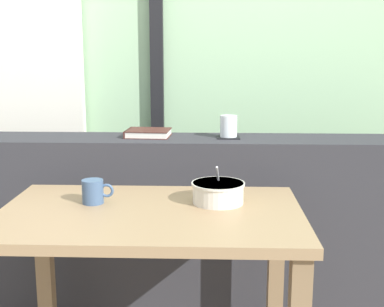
# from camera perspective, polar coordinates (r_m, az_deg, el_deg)

# --- Properties ---
(outdoor_backdrop) EXTENTS (4.80, 0.08, 2.80)m
(outdoor_backdrop) POSITION_cam_1_polar(r_m,az_deg,el_deg) (2.97, -1.42, 14.56)
(outdoor_backdrop) COLOR #9EC699
(outdoor_backdrop) RESTS_ON ground
(curtain_left_panel) EXTENTS (0.56, 0.06, 2.50)m
(curtain_left_panel) POSITION_cam_1_polar(r_m,az_deg,el_deg) (3.02, -17.22, 11.16)
(curtain_left_panel) COLOR silver
(curtain_left_panel) RESTS_ON ground
(window_divider_post) EXTENTS (0.07, 0.05, 2.60)m
(window_divider_post) POSITION_cam_1_polar(r_m,az_deg,el_deg) (2.90, -3.90, 12.63)
(window_divider_post) COLOR black
(window_divider_post) RESTS_ON ground
(dark_console_ledge) EXTENTS (2.80, 0.29, 0.85)m
(dark_console_ledge) POSITION_cam_1_polar(r_m,az_deg,el_deg) (2.44, -2.27, -8.08)
(dark_console_ledge) COLOR #2D2D33
(dark_console_ledge) RESTS_ON ground
(breakfast_table) EXTENTS (1.03, 0.65, 0.70)m
(breakfast_table) POSITION_cam_1_polar(r_m,az_deg,el_deg) (1.82, -4.53, -9.78)
(breakfast_table) COLOR #826849
(breakfast_table) RESTS_ON ground
(coaster_square) EXTENTS (0.10, 0.10, 0.00)m
(coaster_square) POSITION_cam_1_polar(r_m,az_deg,el_deg) (2.34, 4.00, 1.79)
(coaster_square) COLOR black
(coaster_square) RESTS_ON dark_console_ledge
(juice_glass) EXTENTS (0.08, 0.08, 0.10)m
(juice_glass) POSITION_cam_1_polar(r_m,az_deg,el_deg) (2.33, 4.01, 2.88)
(juice_glass) COLOR white
(juice_glass) RESTS_ON coaster_square
(closed_book) EXTENTS (0.21, 0.17, 0.03)m
(closed_book) POSITION_cam_1_polar(r_m,az_deg,el_deg) (2.37, -4.83, 2.25)
(closed_book) COLOR #47231E
(closed_book) RESTS_ON dark_console_ledge
(soup_bowl) EXTENTS (0.19, 0.19, 0.14)m
(soup_bowl) POSITION_cam_1_polar(r_m,az_deg,el_deg) (1.86, 2.86, -4.32)
(soup_bowl) COLOR silver
(soup_bowl) RESTS_ON breakfast_table
(ceramic_mug) EXTENTS (0.11, 0.08, 0.08)m
(ceramic_mug) POSITION_cam_1_polar(r_m,az_deg,el_deg) (1.88, -10.71, -4.10)
(ceramic_mug) COLOR #3D567A
(ceramic_mug) RESTS_ON breakfast_table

